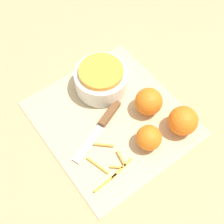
% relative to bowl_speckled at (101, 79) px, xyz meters
% --- Properties ---
extents(ground_plane, '(4.00, 4.00, 0.00)m').
position_rel_bowl_speckled_xyz_m(ground_plane, '(0.10, -0.04, -0.04)').
color(ground_plane, tan).
extents(cutting_board, '(0.40, 0.37, 0.01)m').
position_rel_bowl_speckled_xyz_m(cutting_board, '(0.10, -0.04, -0.04)').
color(cutting_board, '#CCB284').
rests_on(cutting_board, ground_plane).
extents(bowl_speckled, '(0.15, 0.15, 0.08)m').
position_rel_bowl_speckled_xyz_m(bowl_speckled, '(0.00, 0.00, 0.00)').
color(bowl_speckled, silver).
rests_on(bowl_speckled, cutting_board).
extents(knife, '(0.10, 0.20, 0.02)m').
position_rel_bowl_speckled_xyz_m(knife, '(0.10, -0.06, -0.03)').
color(knife, brown).
rests_on(knife, cutting_board).
extents(orange_left, '(0.07, 0.07, 0.07)m').
position_rel_bowl_speckled_xyz_m(orange_left, '(0.22, -0.01, -0.00)').
color(orange_left, orange).
rests_on(orange_left, cutting_board).
extents(orange_right, '(0.08, 0.08, 0.08)m').
position_rel_bowl_speckled_xyz_m(orange_right, '(0.14, 0.06, 0.00)').
color(orange_right, orange).
rests_on(orange_right, cutting_board).
extents(orange_back, '(0.08, 0.08, 0.08)m').
position_rel_bowl_speckled_xyz_m(orange_back, '(0.24, 0.09, 0.00)').
color(orange_back, orange).
rests_on(orange_back, cutting_board).
extents(peel_pile, '(0.11, 0.13, 0.01)m').
position_rel_bowl_speckled_xyz_m(peel_pile, '(0.21, -0.13, -0.03)').
color(peel_pile, orange).
rests_on(peel_pile, cutting_board).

